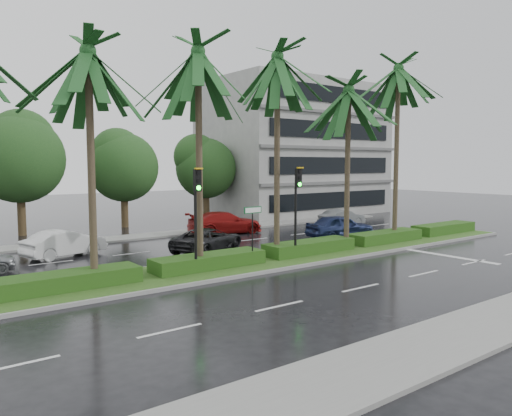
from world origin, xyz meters
TOP-DOWN VIEW (x-y plane):
  - ground at (0.00, 0.00)m, footprint 120.00×120.00m
  - near_sidewalk at (0.00, -10.20)m, footprint 40.00×2.40m
  - far_sidewalk at (0.00, 12.00)m, footprint 40.00×2.00m
  - median at (0.00, 1.00)m, footprint 36.00×4.00m
  - hedge at (0.00, 1.00)m, footprint 35.20×1.40m
  - lane_markings at (3.04, -0.43)m, footprint 34.00×13.06m
  - palm_row at (-1.25, 1.02)m, footprint 26.30×4.20m
  - signal_median_left at (-4.00, 0.30)m, footprint 0.34×0.42m
  - signal_median_right at (1.50, 0.30)m, footprint 0.34×0.42m
  - street_sign at (-1.00, 0.48)m, footprint 0.95×0.09m
  - bg_trees at (0.72, 17.59)m, footprint 32.87×5.67m
  - building at (17.00, 18.00)m, footprint 16.00×10.00m
  - car_white at (-7.00, 8.23)m, footprint 2.56×4.37m
  - car_darkgrey at (-0.50, 5.14)m, footprint 3.79×5.02m
  - car_red at (4.00, 10.24)m, footprint 3.01×5.35m
  - car_blue at (8.50, 4.07)m, footprint 2.55×4.66m
  - car_grey at (13.19, 8.30)m, footprint 1.33×3.82m

SIDE VIEW (x-z plane):
  - ground at x=0.00m, z-range 0.00..0.00m
  - lane_markings at x=3.04m, z-range 0.00..0.01m
  - near_sidewalk at x=0.00m, z-range 0.00..0.12m
  - far_sidewalk at x=0.00m, z-range 0.00..0.12m
  - median at x=0.00m, z-range 0.00..0.16m
  - hedge at x=0.00m, z-range 0.15..0.75m
  - car_grey at x=13.19m, z-range 0.00..1.26m
  - car_darkgrey at x=-0.50m, z-range 0.00..1.27m
  - car_white at x=-7.00m, z-range 0.00..1.36m
  - car_red at x=4.00m, z-range 0.00..1.46m
  - car_blue at x=8.50m, z-range 0.00..1.50m
  - street_sign at x=-1.00m, z-range 0.82..3.42m
  - signal_median_left at x=-4.00m, z-range 0.82..5.18m
  - signal_median_right at x=1.50m, z-range 0.82..5.18m
  - bg_trees at x=0.72m, z-range 0.71..8.90m
  - building at x=17.00m, z-range 0.00..12.00m
  - palm_row at x=-1.25m, z-range 3.17..13.98m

